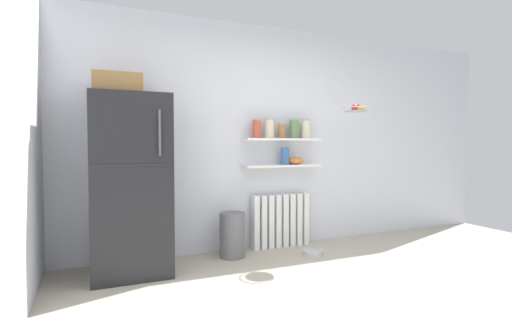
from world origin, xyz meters
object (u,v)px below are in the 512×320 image
storage_jar_4 (306,129)px  vase (285,156)px  storage_jar_0 (257,129)px  refrigerator (129,181)px  pet_food_bowl (313,252)px  storage_jar_2 (282,131)px  radiator (280,220)px  shelf_bowl (295,161)px  storage_jar_3 (294,129)px  trash_bin (232,235)px  storage_jar_1 (269,128)px  hanging_fruit_basket (357,108)px

storage_jar_4 → vase: 0.43m
storage_jar_4 → vase: (-0.28, 0.00, -0.32)m
storage_jar_0 → storage_jar_4: storage_jar_4 is taller
refrigerator → vase: size_ratio=9.07×
pet_food_bowl → storage_jar_2: bearing=112.6°
radiator → storage_jar_4: (0.32, -0.03, 1.09)m
vase → shelf_bowl: (0.14, 0.00, -0.06)m
storage_jar_2 → storage_jar_3: bearing=-0.0°
refrigerator → trash_bin: refrigerator is taller
storage_jar_1 → pet_food_bowl: 1.48m
refrigerator → hanging_fruit_basket: bearing=-2.4°
shelf_bowl → vase: bearing=180.0°
storage_jar_0 → storage_jar_1: 0.16m
refrigerator → hanging_fruit_basket: 2.65m
refrigerator → storage_jar_1: refrigerator is taller
storage_jar_3 → vase: (-0.12, 0.00, -0.32)m
storage_jar_0 → shelf_bowl: (0.50, -0.00, -0.38)m
storage_jar_2 → hanging_fruit_basket: size_ratio=0.57×
storage_jar_0 → storage_jar_2: size_ratio=1.21×
refrigerator → shelf_bowl: refrigerator is taller
storage_jar_0 → storage_jar_1: bearing=-0.0°
vase → storage_jar_4: bearing=0.0°
radiator → trash_bin: size_ratio=1.49×
shelf_bowl → hanging_fruit_basket: 0.94m
refrigerator → radiator: refrigerator is taller
refrigerator → storage_jar_0: size_ratio=8.35×
refrigerator → pet_food_bowl: (1.90, -0.18, -0.85)m
storage_jar_4 → pet_food_bowl: bearing=-109.4°
storage_jar_2 → trash_bin: (-0.67, -0.15, -1.13)m
radiator → storage_jar_4: bearing=-5.3°
storage_jar_1 → vase: (0.21, 0.00, -0.32)m
hanging_fruit_basket → pet_food_bowl: bearing=-173.0°
trash_bin → hanging_fruit_basket: size_ratio=1.50×
radiator → trash_bin: 0.70m
shelf_bowl → storage_jar_4: bearing=0.0°
storage_jar_2 → shelf_bowl: (0.18, 0.00, -0.36)m
radiator → trash_bin: radiator is taller
storage_jar_4 → pet_food_bowl: (-0.15, -0.42, -1.38)m
storage_jar_1 → vase: bearing=0.0°
storage_jar_1 → storage_jar_2: bearing=-0.0°
radiator → storage_jar_0: (-0.32, -0.03, 1.08)m
storage_jar_3 → shelf_bowl: bearing=0.0°
storage_jar_2 → hanging_fruit_basket: hanging_fruit_basket is taller
trash_bin → shelf_bowl: bearing=10.0°
storage_jar_0 → storage_jar_4: (0.65, -0.00, 0.01)m
shelf_bowl → pet_food_bowl: bearing=-90.7°
storage_jar_0 → storage_jar_2: storage_jar_0 is taller
radiator → shelf_bowl: size_ratio=3.74×
storage_jar_2 → shelf_bowl: bearing=0.0°
pet_food_bowl → hanging_fruit_basket: hanging_fruit_basket is taller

